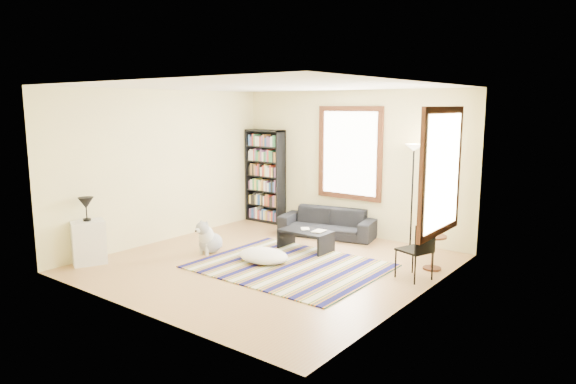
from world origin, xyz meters
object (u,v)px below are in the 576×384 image
Objects in this scene: white_cabinet at (88,242)px; coffee_table at (306,240)px; floor_cushion at (263,256)px; floor_lamp at (412,198)px; side_table at (433,252)px; folding_chair at (414,250)px; dog at (211,236)px; bookshelf at (265,176)px; sofa at (328,222)px.

coffee_table is at bearing 73.28° from white_cabinet.
floor_lamp is at bearing 53.95° from floor_cushion.
folding_chair is at bearing -94.88° from side_table.
white_cabinet reaches higher than dog.
floor_cushion is 1.25× the size of white_cabinet.
bookshelf reaches higher than side_table.
side_table is (2.32, 1.32, 0.16)m from floor_cushion.
coffee_table is 1.65m from dog.
folding_chair is at bearing -6.86° from coffee_table.
dog is at bearing -173.56° from floor_cushion.
bookshelf reaches higher than folding_chair.
folding_chair is at bearing -20.98° from bookshelf.
white_cabinet reaches higher than side_table.
floor_lamp is 3.44× the size of side_table.
folding_chair is (0.70, -1.43, -0.50)m from floor_lamp.
bookshelf is at bearing 129.22° from floor_cushion.
dog is at bearing -71.59° from bookshelf.
bookshelf is at bearing 158.94° from sofa.
bookshelf is at bearing 105.01° from dog.
sofa reaches higher than floor_cushion.
white_cabinet is at bearing -133.88° from floor_lamp.
floor_lamp is (1.67, 0.10, 0.66)m from sofa.
floor_cushion is at bearing -126.05° from floor_lamp.
coffee_table is (2.04, -1.34, -0.82)m from bookshelf.
side_table is (4.21, -1.01, -0.73)m from bookshelf.
side_table reaches higher than sofa.
floor_lamp is at bearing 135.15° from folding_chair.
folding_chair is 5.09m from white_cabinet.
floor_lamp reaches higher than floor_cushion.
floor_lamp is at bearing -9.09° from sofa.
dog is (-1.22, -1.11, 0.11)m from coffee_table.
coffee_table is 2.00m from floor_lamp.
floor_lamp is at bearing -2.80° from bookshelf.
floor_cushion is 2.79m from floor_lamp.
bookshelf is 2.33× the size of folding_chair.
sofa is 2.11× the size of floor_cushion.
folding_chair reaches higher than white_cabinet.
floor_cushion is at bearing -50.78° from bookshelf.
sofa is 2.72m from folding_chair.
dog is at bearing -146.54° from folding_chair.
folding_chair is (2.13, -0.26, 0.25)m from coffee_table.
floor_lamp reaches higher than sofa.
dog reaches higher than coffee_table.
coffee_table is 1.29× the size of white_cabinet.
coffee_table is at bearing -33.35° from bookshelf.
folding_chair is at bearing -64.03° from floor_lamp.
sofa is 3.19× the size of dog.
bookshelf is at bearing 178.21° from folding_chair.
floor_lamp is 3.23× the size of dog.
sofa reaches higher than coffee_table.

